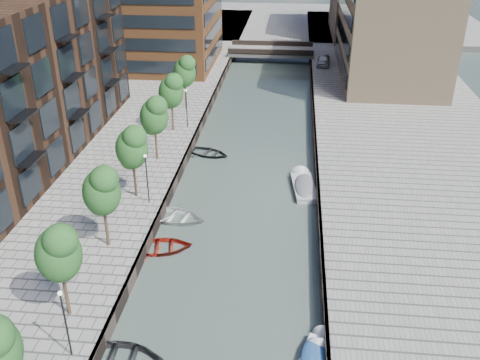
% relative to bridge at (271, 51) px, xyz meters
% --- Properties ---
extents(water, '(300.00, 300.00, 0.00)m').
position_rel_bridge_xyz_m(water, '(0.00, -32.00, -1.39)').
color(water, '#38473F').
rests_on(water, ground).
extents(quay_right, '(20.00, 140.00, 1.00)m').
position_rel_bridge_xyz_m(quay_right, '(16.00, -32.00, -0.89)').
color(quay_right, gray).
rests_on(quay_right, ground).
extents(quay_wall_left, '(0.25, 140.00, 1.00)m').
position_rel_bridge_xyz_m(quay_wall_left, '(-6.10, -32.00, -0.89)').
color(quay_wall_left, '#332823').
rests_on(quay_wall_left, ground).
extents(quay_wall_right, '(0.25, 140.00, 1.00)m').
position_rel_bridge_xyz_m(quay_wall_right, '(6.10, -32.00, -0.89)').
color(quay_wall_right, '#332823').
rests_on(quay_wall_right, ground).
extents(far_closure, '(80.00, 40.00, 1.00)m').
position_rel_bridge_xyz_m(far_closure, '(0.00, 28.00, -0.89)').
color(far_closure, gray).
rests_on(far_closure, ground).
extents(apartment_block, '(8.00, 38.00, 14.00)m').
position_rel_bridge_xyz_m(apartment_block, '(-20.00, -42.00, 6.61)').
color(apartment_block, black).
rests_on(apartment_block, quay_left).
extents(tan_block_near, '(12.00, 25.00, 14.00)m').
position_rel_bridge_xyz_m(tan_block_near, '(16.00, -10.00, 6.61)').
color(tan_block_near, tan).
rests_on(tan_block_near, quay_right).
extents(bridge, '(13.00, 6.00, 1.30)m').
position_rel_bridge_xyz_m(bridge, '(0.00, 0.00, 0.00)').
color(bridge, gray).
rests_on(bridge, ground).
extents(tree_1, '(2.50, 2.50, 5.95)m').
position_rel_bridge_xyz_m(tree_1, '(-8.50, -61.00, 3.92)').
color(tree_1, '#382619').
rests_on(tree_1, quay_left).
extents(tree_2, '(2.50, 2.50, 5.95)m').
position_rel_bridge_xyz_m(tree_2, '(-8.50, -54.00, 3.92)').
color(tree_2, '#382619').
rests_on(tree_2, quay_left).
extents(tree_3, '(2.50, 2.50, 5.95)m').
position_rel_bridge_xyz_m(tree_3, '(-8.50, -47.00, 3.92)').
color(tree_3, '#382619').
rests_on(tree_3, quay_left).
extents(tree_4, '(2.50, 2.50, 5.95)m').
position_rel_bridge_xyz_m(tree_4, '(-8.50, -40.00, 3.92)').
color(tree_4, '#382619').
rests_on(tree_4, quay_left).
extents(tree_5, '(2.50, 2.50, 5.95)m').
position_rel_bridge_xyz_m(tree_5, '(-8.50, -33.00, 3.92)').
color(tree_5, '#382619').
rests_on(tree_5, quay_left).
extents(tree_6, '(2.50, 2.50, 5.95)m').
position_rel_bridge_xyz_m(tree_6, '(-8.50, -26.00, 3.92)').
color(tree_6, '#382619').
rests_on(tree_6, quay_left).
extents(lamp_0, '(0.24, 0.24, 4.12)m').
position_rel_bridge_xyz_m(lamp_0, '(-7.20, -64.00, 2.12)').
color(lamp_0, black).
rests_on(lamp_0, quay_left).
extents(lamp_1, '(0.24, 0.24, 4.12)m').
position_rel_bridge_xyz_m(lamp_1, '(-7.20, -48.00, 2.12)').
color(lamp_1, black).
rests_on(lamp_1, quay_left).
extents(lamp_2, '(0.24, 0.24, 4.12)m').
position_rel_bridge_xyz_m(lamp_2, '(-7.20, -32.00, 2.12)').
color(lamp_2, black).
rests_on(lamp_2, quay_left).
extents(sloop_2, '(5.05, 4.05, 0.93)m').
position_rel_bridge_xyz_m(sloop_2, '(-5.15, -52.86, -1.39)').
color(sloop_2, maroon).
rests_on(sloop_2, ground).
extents(sloop_3, '(5.48, 4.38, 1.01)m').
position_rel_bridge_xyz_m(sloop_3, '(-5.04, -48.77, -1.39)').
color(sloop_3, silver).
rests_on(sloop_3, ground).
extents(sloop_4, '(4.92, 4.23, 0.86)m').
position_rel_bridge_xyz_m(sloop_4, '(-4.29, -36.51, -1.39)').
color(sloop_4, black).
rests_on(sloop_4, ground).
extents(motorboat_4, '(2.47, 5.46, 1.76)m').
position_rel_bridge_xyz_m(motorboat_4, '(4.90, -42.40, -1.18)').
color(motorboat_4, '#B3B2B1').
rests_on(motorboat_4, ground).
extents(car, '(2.20, 4.53, 1.49)m').
position_rel_bridge_xyz_m(car, '(7.85, -6.12, 0.36)').
color(car, '#9A9B9E').
rests_on(car, quay_right).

